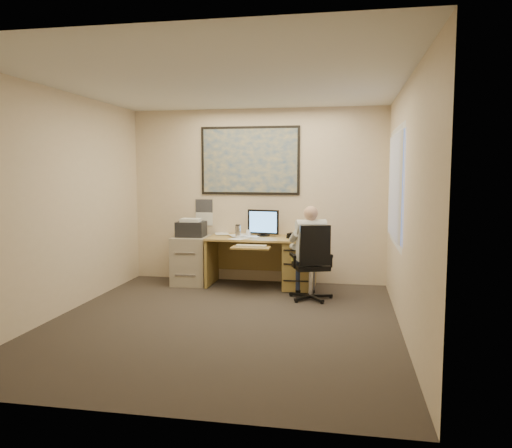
% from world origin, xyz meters
% --- Properties ---
extents(room_shell, '(4.00, 4.50, 2.70)m').
position_xyz_m(room_shell, '(0.00, 0.00, 1.35)').
color(room_shell, '#332C27').
rests_on(room_shell, ground).
extents(desk, '(1.60, 0.97, 1.14)m').
position_xyz_m(desk, '(0.48, 1.90, 0.44)').
color(desk, tan).
rests_on(desk, ground).
extents(world_map, '(1.56, 0.03, 1.06)m').
position_xyz_m(world_map, '(-0.11, 2.23, 1.90)').
color(world_map, '#1E4C93').
rests_on(world_map, room_shell).
extents(wall_calendar, '(0.28, 0.01, 0.42)m').
position_xyz_m(wall_calendar, '(-0.86, 2.24, 1.08)').
color(wall_calendar, white).
rests_on(wall_calendar, room_shell).
extents(window_blinds, '(0.06, 1.40, 1.30)m').
position_xyz_m(window_blinds, '(1.97, 0.80, 1.55)').
color(window_blinds, beige).
rests_on(window_blinds, room_shell).
extents(filing_cabinet, '(0.55, 0.65, 1.02)m').
position_xyz_m(filing_cabinet, '(-0.96, 1.88, 0.44)').
color(filing_cabinet, '#AC9F8A').
rests_on(filing_cabinet, ground).
extents(office_chair, '(0.77, 0.77, 1.03)m').
position_xyz_m(office_chair, '(0.91, 1.21, 0.30)').
color(office_chair, black).
rests_on(office_chair, ground).
extents(person, '(0.72, 0.87, 1.27)m').
position_xyz_m(person, '(0.92, 1.28, 0.63)').
color(person, silver).
rests_on(person, office_chair).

